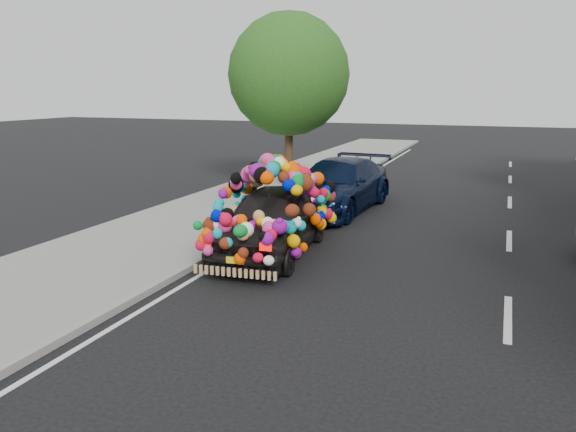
# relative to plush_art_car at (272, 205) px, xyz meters

# --- Properties ---
(ground) EXTENTS (100.00, 100.00, 0.00)m
(ground) POSITION_rel_plush_art_car_xyz_m (1.29, -2.00, -1.09)
(ground) COLOR black
(ground) RESTS_ON ground
(sidewalk) EXTENTS (4.00, 60.00, 0.12)m
(sidewalk) POSITION_rel_plush_art_car_xyz_m (-3.01, -2.00, -1.03)
(sidewalk) COLOR gray
(sidewalk) RESTS_ON ground
(kerb) EXTENTS (0.15, 60.00, 0.13)m
(kerb) POSITION_rel_plush_art_car_xyz_m (-1.06, -2.00, -1.02)
(kerb) COLOR gray
(kerb) RESTS_ON ground
(lane_markings) EXTENTS (6.00, 50.00, 0.01)m
(lane_markings) POSITION_rel_plush_art_car_xyz_m (4.89, -2.00, -1.08)
(lane_markings) COLOR silver
(lane_markings) RESTS_ON ground
(tree_near_sidewalk) EXTENTS (4.20, 4.20, 6.13)m
(tree_near_sidewalk) POSITION_rel_plush_art_car_xyz_m (-2.51, 7.50, 2.94)
(tree_near_sidewalk) COLOR #332114
(tree_near_sidewalk) RESTS_ON ground
(plush_art_car) EXTENTS (2.47, 4.68, 2.12)m
(plush_art_car) POSITION_rel_plush_art_car_xyz_m (0.00, 0.00, 0.00)
(plush_art_car) COLOR black
(plush_art_car) RESTS_ON ground
(navy_sedan) EXTENTS (2.53, 5.34, 1.50)m
(navy_sedan) POSITION_rel_plush_art_car_xyz_m (0.06, 4.88, -0.33)
(navy_sedan) COLOR black
(navy_sedan) RESTS_ON ground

